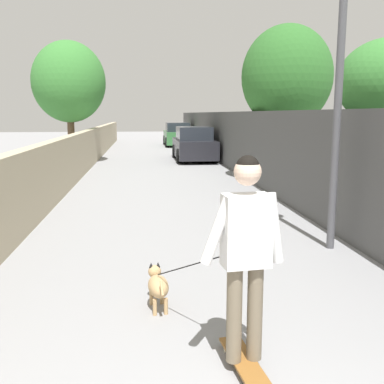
{
  "coord_description": "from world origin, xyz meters",
  "views": [
    {
      "loc": [
        -0.93,
        0.66,
        2.13
      ],
      "look_at": [
        5.48,
        -0.05,
        1.0
      ],
      "focal_mm": 41.9,
      "sensor_mm": 36.0,
      "label": 1
    }
  ],
  "objects_px": {
    "car_far": "(178,135)",
    "tree_left_distant": "(69,82)",
    "tree_right_far": "(287,77)",
    "person_skateboarder": "(246,244)",
    "car_near": "(194,145)",
    "lamp_post": "(341,38)",
    "skateboard": "(243,361)",
    "dog": "(158,285)"
  },
  "relations": [
    {
      "from": "car_far",
      "to": "tree_left_distant",
      "type": "bearing_deg",
      "value": 152.44
    },
    {
      "from": "tree_right_far",
      "to": "tree_left_distant",
      "type": "distance_m",
      "value": 9.66
    },
    {
      "from": "person_skateboarder",
      "to": "car_near",
      "type": "bearing_deg",
      "value": -5.15
    },
    {
      "from": "lamp_post",
      "to": "skateboard",
      "type": "relative_size",
      "value": 5.87
    },
    {
      "from": "person_skateboarder",
      "to": "car_near",
      "type": "xyz_separation_m",
      "value": [
        17.25,
        -1.56,
        -0.38
      ]
    },
    {
      "from": "skateboard",
      "to": "tree_right_far",
      "type": "bearing_deg",
      "value": -19.36
    },
    {
      "from": "tree_right_far",
      "to": "lamp_post",
      "type": "relative_size",
      "value": 1.01
    },
    {
      "from": "tree_right_far",
      "to": "car_near",
      "type": "distance_m",
      "value": 7.51
    },
    {
      "from": "car_near",
      "to": "car_far",
      "type": "relative_size",
      "value": 0.99
    },
    {
      "from": "tree_right_far",
      "to": "skateboard",
      "type": "distance_m",
      "value": 11.59
    },
    {
      "from": "tree_left_distant",
      "to": "dog",
      "type": "relative_size",
      "value": 3.22
    },
    {
      "from": "tree_right_far",
      "to": "skateboard",
      "type": "bearing_deg",
      "value": 160.64
    },
    {
      "from": "skateboard",
      "to": "car_near",
      "type": "xyz_separation_m",
      "value": [
        17.25,
        -1.56,
        0.65
      ]
    },
    {
      "from": "tree_left_distant",
      "to": "car_far",
      "type": "height_order",
      "value": "tree_left_distant"
    },
    {
      "from": "person_skateboarder",
      "to": "lamp_post",
      "type": "bearing_deg",
      "value": -33.63
    },
    {
      "from": "tree_right_far",
      "to": "dog",
      "type": "xyz_separation_m",
      "value": [
        -9.24,
        4.37,
        -2.98
      ]
    },
    {
      "from": "tree_left_distant",
      "to": "person_skateboarder",
      "type": "distance_m",
      "value": 17.13
    },
    {
      "from": "skateboard",
      "to": "dog",
      "type": "distance_m",
      "value": 1.46
    },
    {
      "from": "skateboard",
      "to": "dog",
      "type": "relative_size",
      "value": 0.51
    },
    {
      "from": "skateboard",
      "to": "car_far",
      "type": "xyz_separation_m",
      "value": [
        26.91,
        -1.56,
        0.65
      ]
    },
    {
      "from": "dog",
      "to": "person_skateboarder",
      "type": "bearing_deg",
      "value": -152.17
    },
    {
      "from": "tree_left_distant",
      "to": "car_near",
      "type": "xyz_separation_m",
      "value": [
        0.73,
        -5.43,
        -2.73
      ]
    },
    {
      "from": "tree_right_far",
      "to": "skateboard",
      "type": "height_order",
      "value": "tree_right_far"
    },
    {
      "from": "dog",
      "to": "car_far",
      "type": "bearing_deg",
      "value": -4.97
    },
    {
      "from": "car_far",
      "to": "lamp_post",
      "type": "bearing_deg",
      "value": -178.55
    },
    {
      "from": "lamp_post",
      "to": "dog",
      "type": "height_order",
      "value": "lamp_post"
    },
    {
      "from": "person_skateboarder",
      "to": "car_far",
      "type": "xyz_separation_m",
      "value": [
        26.91,
        -1.56,
        -0.38
      ]
    },
    {
      "from": "tree_left_distant",
      "to": "car_near",
      "type": "bearing_deg",
      "value": -82.29
    },
    {
      "from": "tree_left_distant",
      "to": "tree_right_far",
      "type": "bearing_deg",
      "value": -128.42
    },
    {
      "from": "skateboard",
      "to": "car_far",
      "type": "bearing_deg",
      "value": -3.31
    },
    {
      "from": "skateboard",
      "to": "car_far",
      "type": "distance_m",
      "value": 26.97
    },
    {
      "from": "tree_right_far",
      "to": "lamp_post",
      "type": "bearing_deg",
      "value": 168.05
    },
    {
      "from": "car_near",
      "to": "car_far",
      "type": "height_order",
      "value": "same"
    },
    {
      "from": "skateboard",
      "to": "car_near",
      "type": "distance_m",
      "value": 17.33
    },
    {
      "from": "lamp_post",
      "to": "car_far",
      "type": "distance_m",
      "value": 23.81
    },
    {
      "from": "person_skateboarder",
      "to": "tree_right_far",
      "type": "bearing_deg",
      "value": -19.36
    },
    {
      "from": "tree_left_distant",
      "to": "car_far",
      "type": "relative_size",
      "value": 1.2
    },
    {
      "from": "tree_right_far",
      "to": "car_near",
      "type": "bearing_deg",
      "value": 17.62
    },
    {
      "from": "tree_left_distant",
      "to": "person_skateboarder",
      "type": "relative_size",
      "value": 2.99
    },
    {
      "from": "car_near",
      "to": "car_far",
      "type": "xyz_separation_m",
      "value": [
        9.66,
        0.0,
        0.0
      ]
    },
    {
      "from": "skateboard",
      "to": "person_skateboarder",
      "type": "height_order",
      "value": "person_skateboarder"
    },
    {
      "from": "tree_left_distant",
      "to": "lamp_post",
      "type": "bearing_deg",
      "value": -155.59
    }
  ]
}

